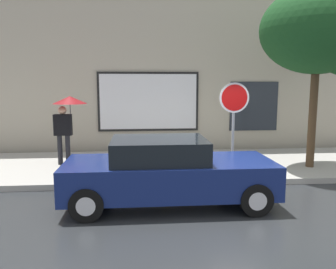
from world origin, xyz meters
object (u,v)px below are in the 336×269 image
object	(u,v)px
pedestrian_with_umbrella	(67,111)
street_tree	(325,33)
parked_car	(167,172)
fire_hydrant	(165,157)
stop_sign	(234,111)

from	to	relation	value
pedestrian_with_umbrella	street_tree	distance (m)	7.50
parked_car	fire_hydrant	xyz separation A→B (m)	(0.14, 2.20, -0.16)
stop_sign	parked_car	bearing A→B (deg)	-139.72
fire_hydrant	street_tree	size ratio (longest dim) A/B	0.15
pedestrian_with_umbrella	stop_sign	distance (m)	4.77
pedestrian_with_umbrella	stop_sign	size ratio (longest dim) A/B	0.84
fire_hydrant	street_tree	world-z (taller)	street_tree
stop_sign	pedestrian_with_umbrella	bearing A→B (deg)	159.41
parked_car	pedestrian_with_umbrella	world-z (taller)	pedestrian_with_umbrella
fire_hydrant	street_tree	distance (m)	5.48
pedestrian_with_umbrella	stop_sign	world-z (taller)	stop_sign
parked_car	fire_hydrant	distance (m)	2.21
street_tree	pedestrian_with_umbrella	bearing A→B (deg)	172.21
fire_hydrant	stop_sign	distance (m)	2.24
pedestrian_with_umbrella	street_tree	size ratio (longest dim) A/B	0.40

